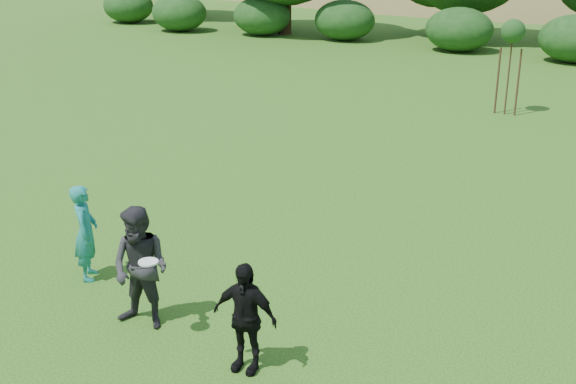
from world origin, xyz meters
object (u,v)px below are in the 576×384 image
at_px(sapling, 513,34).
at_px(player_teal, 86,232).
at_px(player_black, 245,317).
at_px(player_grey, 141,269).

bearing_deg(sapling, player_teal, -104.08).
xyz_separation_m(player_black, sapling, (-0.02, 15.23, 1.67)).
distance_m(player_black, sapling, 15.33).
distance_m(player_teal, player_grey, 1.91).
bearing_deg(player_black, player_teal, 160.11).
height_order(player_grey, player_black, player_grey).
xyz_separation_m(player_grey, player_black, (1.84, -0.24, -0.15)).
bearing_deg(player_grey, player_teal, 151.15).
height_order(player_black, sapling, sapling).
height_order(player_teal, player_grey, player_grey).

